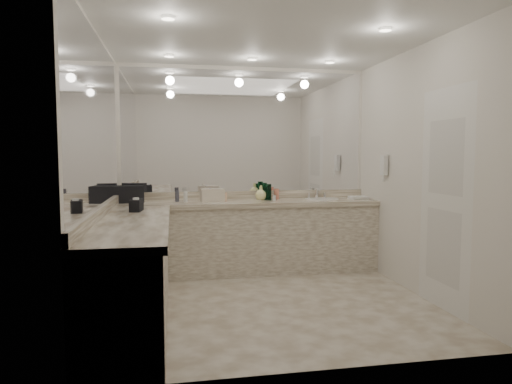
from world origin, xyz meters
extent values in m
plane|color=beige|center=(0.00, 0.00, 0.00)|extent=(3.20, 3.20, 0.00)
plane|color=white|center=(0.00, 0.00, 2.60)|extent=(3.20, 3.20, 0.00)
cube|color=silver|center=(0.00, 1.50, 1.30)|extent=(3.20, 0.02, 2.60)
cube|color=silver|center=(-1.60, 0.00, 1.30)|extent=(0.02, 3.00, 2.60)
cube|color=silver|center=(1.60, 0.00, 1.30)|extent=(0.02, 3.00, 2.60)
cube|color=silver|center=(0.00, 1.20, 0.42)|extent=(3.20, 0.60, 0.84)
cube|color=beige|center=(0.00, 1.19, 0.87)|extent=(3.20, 0.64, 0.06)
cube|color=silver|center=(-1.30, -0.30, 0.42)|extent=(0.60, 2.40, 0.84)
cube|color=beige|center=(-1.29, -0.30, 0.87)|extent=(0.64, 2.42, 0.06)
cube|color=beige|center=(0.00, 1.48, 0.95)|extent=(3.20, 0.04, 0.10)
cube|color=beige|center=(-1.58, 0.00, 0.95)|extent=(0.04, 3.00, 0.10)
cube|color=white|center=(0.00, 1.49, 1.77)|extent=(3.12, 0.01, 1.55)
cube|color=white|center=(-1.59, 0.00, 1.77)|extent=(0.01, 2.92, 1.55)
cylinder|color=white|center=(0.95, 1.20, 0.90)|extent=(0.44, 0.44, 0.03)
cube|color=silver|center=(0.95, 1.41, 0.97)|extent=(0.24, 0.16, 0.14)
cube|color=white|center=(1.56, 0.70, 1.35)|extent=(0.06, 0.10, 0.24)
cube|color=white|center=(1.59, -0.50, 1.05)|extent=(0.02, 0.82, 2.10)
cube|color=black|center=(-1.47, 1.27, 1.00)|extent=(0.39, 0.28, 0.20)
cube|color=black|center=(-1.30, 0.37, 0.96)|extent=(0.13, 0.24, 0.12)
cube|color=beige|center=(-0.46, 1.21, 0.98)|extent=(0.30, 0.21, 0.16)
cube|color=white|center=(1.43, 1.15, 0.92)|extent=(0.24, 0.18, 0.04)
cylinder|color=white|center=(-1.30, 0.32, 0.97)|extent=(0.06, 0.06, 0.14)
imported|color=white|center=(-0.53, 1.25, 1.00)|extent=(0.08, 0.08, 0.19)
imported|color=white|center=(-0.49, 1.20, 0.98)|extent=(0.09, 0.09, 0.17)
imported|color=#FFF89E|center=(0.17, 1.26, 0.99)|extent=(0.16, 0.16, 0.19)
cylinder|color=#0C4828|center=(0.25, 1.22, 1.00)|extent=(0.07, 0.07, 0.21)
cylinder|color=#0C4828|center=(0.27, 1.35, 0.99)|extent=(0.07, 0.07, 0.18)
cylinder|color=#0C4828|center=(0.23, 1.35, 1.01)|extent=(0.06, 0.06, 0.21)
cylinder|color=#0C4828|center=(0.22, 1.25, 0.99)|extent=(0.07, 0.07, 0.18)
cylinder|color=white|center=(0.32, 1.16, 0.93)|extent=(0.04, 0.04, 0.07)
cylinder|color=#E57F66|center=(0.38, 1.34, 0.97)|extent=(0.06, 0.06, 0.14)
cylinder|color=white|center=(0.21, 1.34, 0.93)|extent=(0.04, 0.04, 0.07)
cylinder|color=white|center=(-0.78, 1.18, 0.97)|extent=(0.05, 0.05, 0.13)
cylinder|color=#E0B28C|center=(-0.31, 1.17, 0.96)|extent=(0.06, 0.06, 0.11)
cylinder|color=#E57F66|center=(-0.43, 1.33, 0.94)|extent=(0.05, 0.05, 0.08)
cylinder|color=#3F3F4C|center=(-0.88, 1.24, 0.97)|extent=(0.05, 0.05, 0.14)
cylinder|color=white|center=(0.15, 1.24, 0.94)|extent=(0.05, 0.05, 0.08)
camera|label=1|loc=(-0.93, -4.38, 1.47)|focal=32.00mm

